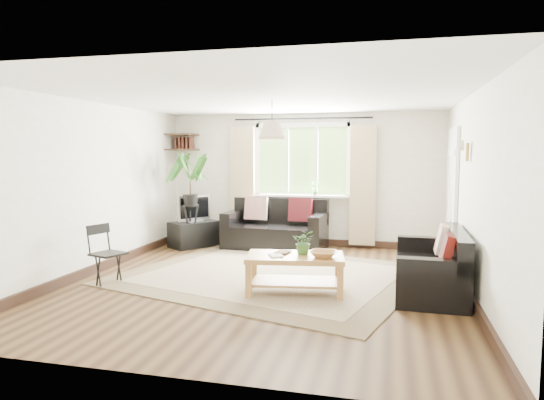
% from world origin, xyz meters
% --- Properties ---
extents(floor, '(5.50, 5.50, 0.00)m').
position_xyz_m(floor, '(0.00, 0.00, 0.00)').
color(floor, black).
rests_on(floor, ground).
extents(ceiling, '(5.50, 5.50, 0.00)m').
position_xyz_m(ceiling, '(0.00, 0.00, 2.40)').
color(ceiling, white).
rests_on(ceiling, floor).
extents(wall_back, '(5.00, 0.02, 2.40)m').
position_xyz_m(wall_back, '(0.00, 2.75, 1.20)').
color(wall_back, beige).
rests_on(wall_back, floor).
extents(wall_front, '(5.00, 0.02, 2.40)m').
position_xyz_m(wall_front, '(0.00, -2.75, 1.20)').
color(wall_front, beige).
rests_on(wall_front, floor).
extents(wall_left, '(0.02, 5.50, 2.40)m').
position_xyz_m(wall_left, '(-2.50, 0.00, 1.20)').
color(wall_left, beige).
rests_on(wall_left, floor).
extents(wall_right, '(0.02, 5.50, 2.40)m').
position_xyz_m(wall_right, '(2.50, 0.00, 1.20)').
color(wall_right, beige).
rests_on(wall_right, floor).
extents(rug, '(4.55, 4.17, 0.02)m').
position_xyz_m(rug, '(-0.01, 0.40, 0.01)').
color(rug, beige).
rests_on(rug, floor).
extents(window, '(2.50, 0.16, 2.16)m').
position_xyz_m(window, '(0.00, 2.71, 1.55)').
color(window, white).
rests_on(window, wall_back).
extents(door, '(0.06, 0.96, 2.06)m').
position_xyz_m(door, '(2.47, 1.70, 1.00)').
color(door, silver).
rests_on(door, wall_right).
extents(corner_shelf, '(0.50, 0.50, 0.34)m').
position_xyz_m(corner_shelf, '(-2.25, 2.50, 1.89)').
color(corner_shelf, black).
rests_on(corner_shelf, wall_back).
extents(pendant_lamp, '(0.36, 0.36, 0.54)m').
position_xyz_m(pendant_lamp, '(0.00, 0.40, 2.05)').
color(pendant_lamp, beige).
rests_on(pendant_lamp, ceiling).
extents(wall_sconce, '(0.12, 0.12, 0.28)m').
position_xyz_m(wall_sconce, '(2.43, 0.30, 1.74)').
color(wall_sconce, beige).
rests_on(wall_sconce, wall_right).
extents(sofa_back, '(1.81, 0.99, 0.83)m').
position_xyz_m(sofa_back, '(-0.39, 2.25, 0.41)').
color(sofa_back, black).
rests_on(sofa_back, floor).
extents(sofa_right, '(1.58, 0.82, 0.73)m').
position_xyz_m(sofa_right, '(2.05, 0.03, 0.37)').
color(sofa_right, black).
rests_on(sofa_right, floor).
extents(coffee_table, '(1.24, 0.80, 0.47)m').
position_xyz_m(coffee_table, '(0.47, -0.37, 0.24)').
color(coffee_table, '#995F32').
rests_on(coffee_table, floor).
extents(table_plant, '(0.29, 0.26, 0.30)m').
position_xyz_m(table_plant, '(0.57, -0.30, 0.62)').
color(table_plant, '#305D25').
rests_on(table_plant, coffee_table).
extents(bowl, '(0.33, 0.33, 0.08)m').
position_xyz_m(bowl, '(0.82, -0.42, 0.51)').
color(bowl, '#A06F37').
rests_on(bowl, coffee_table).
extents(book_a, '(0.23, 0.25, 0.02)m').
position_xyz_m(book_a, '(0.20, -0.52, 0.48)').
color(book_a, white).
rests_on(book_a, coffee_table).
extents(book_b, '(0.20, 0.24, 0.02)m').
position_xyz_m(book_b, '(0.22, -0.28, 0.48)').
color(book_b, brown).
rests_on(book_b, coffee_table).
extents(tv_stand, '(0.88, 0.96, 0.45)m').
position_xyz_m(tv_stand, '(-1.86, 2.10, 0.23)').
color(tv_stand, black).
rests_on(tv_stand, floor).
extents(tv, '(0.55, 0.66, 0.50)m').
position_xyz_m(tv, '(-1.86, 2.10, 0.70)').
color(tv, '#A5A5AA').
rests_on(tv, tv_stand).
extents(palm_stand, '(0.83, 0.83, 1.70)m').
position_xyz_m(palm_stand, '(-1.84, 1.91, 0.85)').
color(palm_stand, black).
rests_on(palm_stand, floor).
extents(folding_chair, '(0.50, 0.50, 0.77)m').
position_xyz_m(folding_chair, '(-1.94, -0.53, 0.38)').
color(folding_chair, black).
rests_on(folding_chair, floor).
extents(sill_plant, '(0.14, 0.10, 0.27)m').
position_xyz_m(sill_plant, '(0.25, 2.63, 1.06)').
color(sill_plant, '#2D6023').
rests_on(sill_plant, window).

